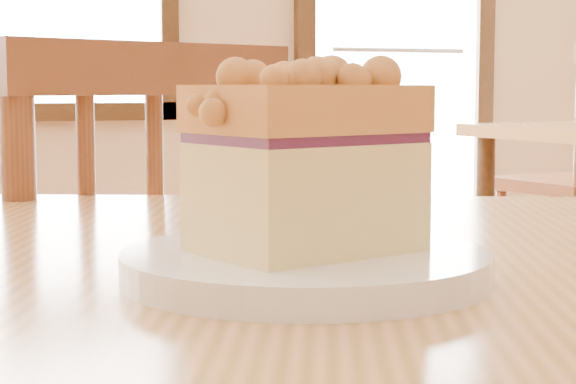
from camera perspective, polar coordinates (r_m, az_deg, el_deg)
The scene contains 3 objects.
entry_door at distance 5.02m, azimuth 6.28°, elevation 9.73°, with size 1.08×0.06×2.29m.
plate at distance 0.60m, azimuth 1.02°, elevation -4.33°, with size 0.22×0.22×0.02m.
cake_slice at distance 0.59m, azimuth 0.97°, elevation 1.91°, with size 0.14×0.12×0.12m.
Camera 1 is at (0.03, -0.49, 0.87)m, focal length 62.00 mm.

